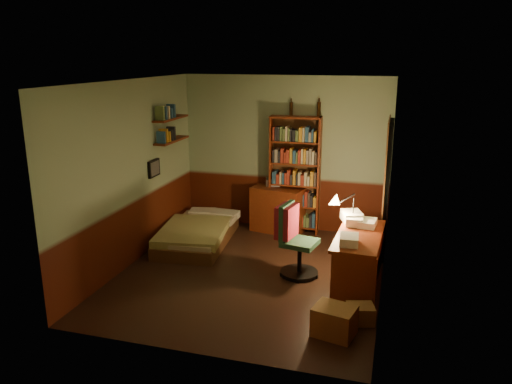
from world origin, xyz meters
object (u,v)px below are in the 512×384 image
(mini_stereo, at_px, (273,182))
(bookshelf, at_px, (295,175))
(desk, at_px, (358,260))
(bed, at_px, (197,227))
(dresser, at_px, (278,210))
(cardboard_box_b, at_px, (360,314))
(desk_lamp, at_px, (354,202))
(cardboard_box_a, at_px, (334,321))
(office_chair, at_px, (300,238))

(mini_stereo, relative_size, bookshelf, 0.12)
(bookshelf, bearing_deg, desk, -59.96)
(bed, xyz_separation_m, dresser, (1.10, 0.88, 0.12))
(mini_stereo, height_order, bookshelf, bookshelf)
(dresser, relative_size, mini_stereo, 3.72)
(bookshelf, height_order, cardboard_box_b, bookshelf)
(desk, xyz_separation_m, desk_lamp, (-0.13, 0.44, 0.65))
(mini_stereo, relative_size, cardboard_box_a, 0.54)
(bookshelf, relative_size, desk, 1.46)
(desk_lamp, height_order, cardboard_box_b, desk_lamp)
(dresser, distance_m, cardboard_box_b, 3.14)
(bed, xyz_separation_m, bookshelf, (1.36, 0.97, 0.72))
(dresser, distance_m, cardboard_box_a, 3.32)
(office_chair, bearing_deg, desk_lamp, 36.24)
(bookshelf, distance_m, cardboard_box_b, 3.20)
(desk, distance_m, desk_lamp, 0.79)
(dresser, relative_size, bookshelf, 0.44)
(desk, distance_m, cardboard_box_b, 0.96)
(desk_lamp, xyz_separation_m, cardboard_box_a, (-0.00, -1.69, -0.85))
(dresser, height_order, desk, dresser)
(office_chair, distance_m, cardboard_box_a, 1.57)
(desk, relative_size, office_chair, 1.23)
(cardboard_box_a, bearing_deg, mini_stereo, 115.28)
(bookshelf, xyz_separation_m, office_chair, (0.44, -1.72, -0.43))
(bed, bearing_deg, mini_stereo, 40.21)
(mini_stereo, xyz_separation_m, desk_lamp, (1.49, -1.45, 0.19))
(bookshelf, bearing_deg, cardboard_box_a, -74.13)
(desk_lamp, height_order, office_chair, desk_lamp)
(desk, height_order, desk_lamp, desk_lamp)
(cardboard_box_a, bearing_deg, office_chair, 115.49)
(dresser, height_order, office_chair, office_chair)
(office_chair, xyz_separation_m, cardboard_box_a, (0.66, -1.38, -0.39))
(desk_lamp, bearing_deg, bookshelf, 145.76)
(desk, bearing_deg, cardboard_box_a, -93.55)
(office_chair, bearing_deg, mini_stereo, 125.97)
(mini_stereo, height_order, desk_lamp, desk_lamp)
(mini_stereo, height_order, cardboard_box_b, mini_stereo)
(cardboard_box_b, bearing_deg, mini_stereo, 121.71)
(cardboard_box_a, relative_size, cardboard_box_b, 1.45)
(office_chair, bearing_deg, bookshelf, 115.33)
(dresser, distance_m, desk, 2.31)
(office_chair, height_order, cardboard_box_b, office_chair)
(mini_stereo, bearing_deg, bed, -149.12)
(cardboard_box_a, distance_m, cardboard_box_b, 0.42)
(dresser, distance_m, bookshelf, 0.66)
(bookshelf, xyz_separation_m, desk_lamp, (1.10, -1.41, 0.03))
(desk, bearing_deg, dresser, 132.73)
(office_chair, height_order, cardboard_box_a, office_chair)
(cardboard_box_a, bearing_deg, bookshelf, 109.56)
(bed, distance_m, cardboard_box_a, 3.26)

